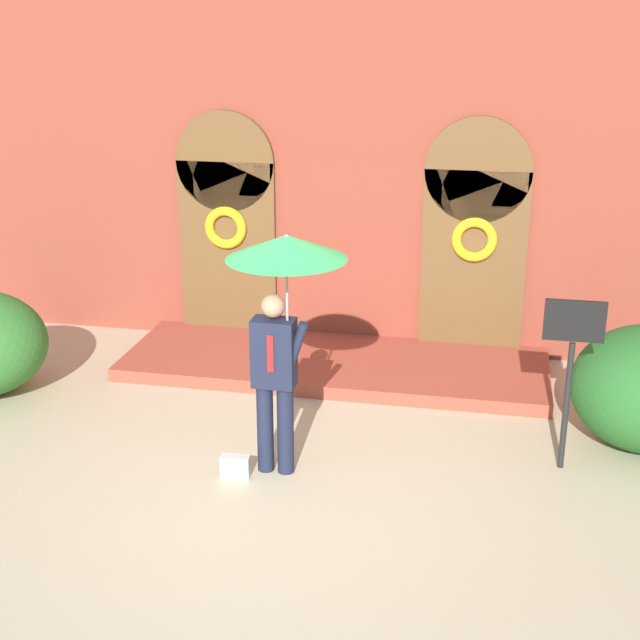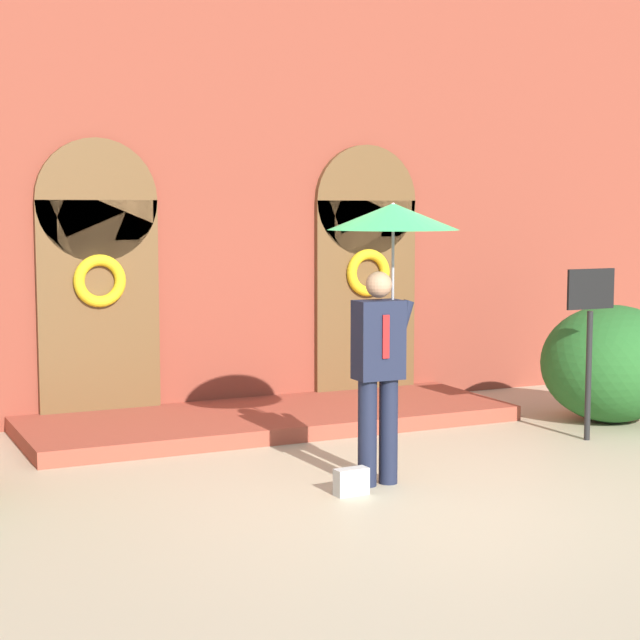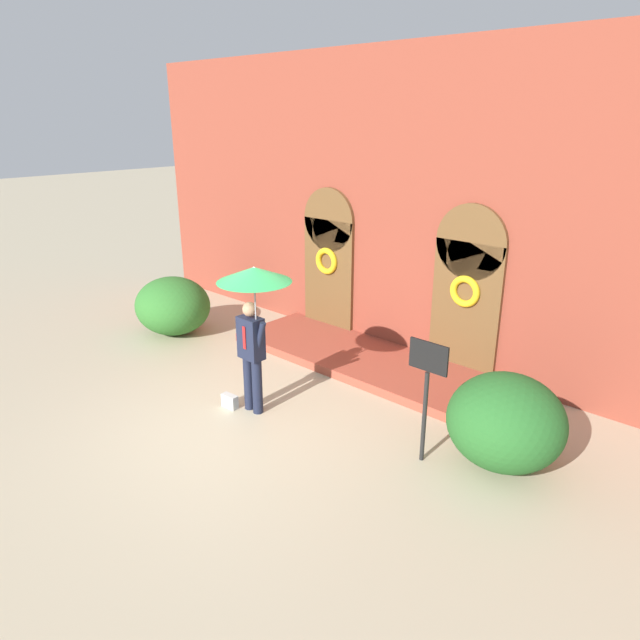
{
  "view_description": "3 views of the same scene",
  "coord_description": "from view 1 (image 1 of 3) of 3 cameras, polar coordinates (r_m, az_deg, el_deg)",
  "views": [
    {
      "loc": [
        1.86,
        -7.01,
        4.26
      ],
      "look_at": [
        0.16,
        1.34,
        1.26
      ],
      "focal_mm": 50.0,
      "sensor_mm": 36.0,
      "label": 1
    },
    {
      "loc": [
        -4.28,
        -7.32,
        2.34
      ],
      "look_at": [
        -0.26,
        1.23,
        1.33
      ],
      "focal_mm": 60.0,
      "sensor_mm": 36.0,
      "label": 2
    },
    {
      "loc": [
        6.1,
        -4.76,
        4.41
      ],
      "look_at": [
        0.02,
        1.87,
        1.17
      ],
      "focal_mm": 32.0,
      "sensor_mm": 36.0,
      "label": 3
    }
  ],
  "objects": [
    {
      "name": "person_with_umbrella",
      "position": [
        8.03,
        -2.37,
        2.37
      ],
      "size": [
        1.1,
        1.1,
        2.36
      ],
      "color": "#191E33",
      "rests_on": "ground"
    },
    {
      "name": "handbag",
      "position": [
        8.67,
        -5.44,
        -9.31
      ],
      "size": [
        0.29,
        0.14,
        0.22
      ],
      "primitive_type": "cube",
      "rotation": [
        0.0,
        0.0,
        0.07
      ],
      "color": "#B7B7B2",
      "rests_on": "ground"
    },
    {
      "name": "sign_post",
      "position": [
        8.69,
        15.78,
        -2.28
      ],
      "size": [
        0.56,
        0.06,
        1.72
      ],
      "color": "black",
      "rests_on": "ground"
    },
    {
      "name": "building_facade",
      "position": [
        11.43,
        2.04,
        11.41
      ],
      "size": [
        14.0,
        2.3,
        5.6
      ],
      "color": "brown",
      "rests_on": "ground"
    },
    {
      "name": "ground_plane",
      "position": [
        8.41,
        -2.97,
        -11.07
      ],
      "size": [
        80.0,
        80.0,
        0.0
      ],
      "primitive_type": "plane",
      "color": "tan"
    }
  ]
}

